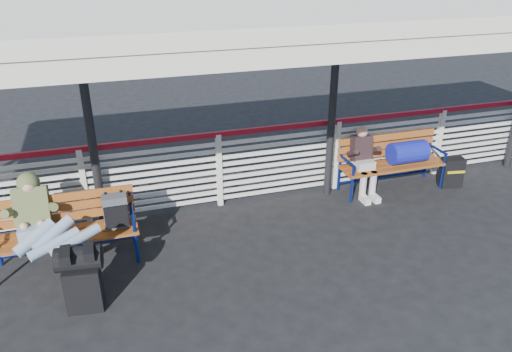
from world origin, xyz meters
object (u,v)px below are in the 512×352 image
object	(u,v)px
luggage_stack	(82,276)
companion_person	(364,161)
bench_right	(400,155)
suitcase_side	(452,172)
bench_left	(79,221)
traveler_man	(48,231)

from	to	relation	value
luggage_stack	companion_person	world-z (taller)	companion_person
luggage_stack	bench_right	world-z (taller)	bench_right
luggage_stack	suitcase_side	xyz separation A→B (m)	(6.00, 1.44, -0.19)
bench_left	traveler_man	xyz separation A→B (m)	(-0.33, -0.35, 0.11)
companion_person	suitcase_side	size ratio (longest dim) A/B	2.23
bench_left	companion_person	distance (m)	4.46
luggage_stack	companion_person	xyz separation A→B (m)	(4.40, 1.64, 0.15)
companion_person	suitcase_side	bearing A→B (deg)	-7.17
luggage_stack	companion_person	size ratio (longest dim) A/B	0.72
bench_right	bench_left	bearing A→B (deg)	-172.89
bench_right	companion_person	world-z (taller)	companion_person
bench_left	traveler_man	world-z (taller)	traveler_man
traveler_man	suitcase_side	xyz separation A→B (m)	(6.34, 0.75, -0.45)
luggage_stack	companion_person	bearing A→B (deg)	27.77
bench_left	bench_right	size ratio (longest dim) A/B	1.00
bench_right	suitcase_side	distance (m)	1.00
traveler_man	bench_right	bearing A→B (deg)	10.28
bench_left	bench_right	xyz separation A→B (m)	(5.11, 0.64, 0.02)
bench_left	traveler_man	bearing A→B (deg)	-133.24
luggage_stack	suitcase_side	bearing A→B (deg)	20.81
bench_right	traveler_man	world-z (taller)	traveler_man
bench_right	traveler_man	distance (m)	5.52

